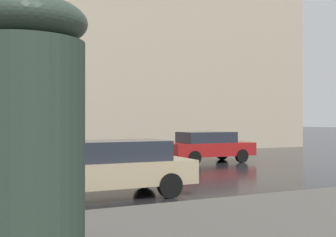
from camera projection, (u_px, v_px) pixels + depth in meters
billboard_column at (28, 131)px, 4.78m from camera, size 1.35×1.35×3.19m
car_red at (208, 146)px, 19.25m from camera, size 1.85×4.10×1.41m
car_champagne at (113, 166)px, 10.49m from camera, size 1.85×4.10×1.41m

